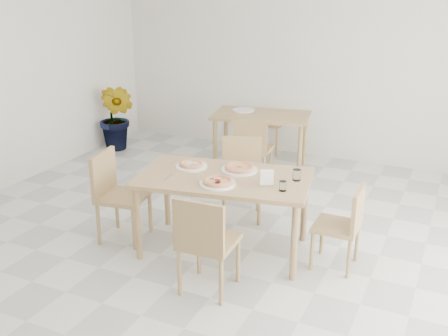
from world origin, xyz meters
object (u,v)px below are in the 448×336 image
at_px(plate_margherita, 239,170).
at_px(tumbler_a, 297,175).
at_px(chair_east, 345,222).
at_px(second_table, 261,121).
at_px(potted_plant, 117,118).
at_px(chair_west, 115,190).
at_px(plate_mushroom, 191,166).
at_px(pizza_pepperoni, 218,181).
at_px(pizza_margherita, 239,168).
at_px(tumbler_b, 283,186).
at_px(chair_back_s, 252,146).
at_px(plate_empty, 244,110).
at_px(chair_south, 205,239).
at_px(plate_pepperoni, 218,184).
at_px(chair_back_n, 271,117).
at_px(chair_north, 242,172).
at_px(napkin_holder, 267,178).
at_px(pizza_mushroom, 191,164).
at_px(main_table, 224,184).

bearing_deg(plate_margherita, tumbler_a, -0.32).
distance_m(chair_east, second_table, 2.73).
xyz_separation_m(chair_east, potted_plant, (-3.87, 1.97, 0.06)).
xyz_separation_m(chair_west, plate_mushroom, (0.68, 0.32, 0.24)).
height_order(pizza_pepperoni, potted_plant, potted_plant).
xyz_separation_m(chair_west, pizza_margherita, (1.13, 0.42, 0.27)).
relative_size(tumbler_b, chair_back_s, 0.10).
bearing_deg(plate_margherita, pizza_margherita, 104.04).
xyz_separation_m(plate_margherita, plate_empty, (-0.90, 2.19, 0.00)).
relative_size(chair_south, potted_plant, 0.86).
bearing_deg(chair_east, pizza_margherita, -91.89).
bearing_deg(plate_empty, plate_pepperoni, -71.38).
bearing_deg(pizza_margherita, potted_plant, 145.81).
bearing_deg(chair_back_n, plate_margherita, -77.45).
distance_m(chair_north, potted_plant, 2.92).
bearing_deg(tumbler_b, napkin_holder, 162.60).
xyz_separation_m(chair_west, plate_empty, (0.23, 2.61, 0.24)).
relative_size(tumbler_a, tumbler_b, 1.19).
bearing_deg(napkin_holder, chair_east, -10.60).
bearing_deg(chair_back_s, tumbler_b, 112.29).
distance_m(plate_pepperoni, napkin_holder, 0.43).
bearing_deg(chair_back_n, chair_west, -98.62).
bearing_deg(chair_back_n, pizza_pepperoni, -79.68).
distance_m(plate_mushroom, plate_pepperoni, 0.52).
bearing_deg(chair_east, chair_south, -45.37).
relative_size(chair_east, plate_empty, 2.62).
height_order(napkin_holder, second_table, napkin_holder).
bearing_deg(chair_west, plate_mushroom, -74.02).
bearing_deg(chair_south, napkin_holder, -112.22).
distance_m(chair_east, pizza_margherita, 1.09).
bearing_deg(potted_plant, pizza_mushroom, -40.49).
bearing_deg(main_table, napkin_holder, -16.93).
bearing_deg(tumbler_b, chair_west, -175.41).
height_order(chair_south, chair_back_n, chair_back_n).
distance_m(plate_pepperoni, pizza_pepperoni, 0.02).
xyz_separation_m(second_table, potted_plant, (-2.22, -0.20, -0.14)).
relative_size(pizza_margherita, pizza_pepperoni, 1.23).
distance_m(chair_south, pizza_pepperoni, 0.62).
height_order(tumbler_b, chair_back_n, chair_back_n).
bearing_deg(napkin_holder, plate_margherita, 119.92).
bearing_deg(chair_north, pizza_pepperoni, -102.53).
xyz_separation_m(pizza_margherita, potted_plant, (-2.84, 1.93, -0.28)).
relative_size(chair_north, pizza_mushroom, 2.99).
height_order(chair_east, plate_pepperoni, chair_east).
height_order(plate_pepperoni, tumbler_b, tumbler_b).
height_order(chair_north, plate_margherita, chair_north).
distance_m(plate_mushroom, pizza_margherita, 0.47).
relative_size(plate_margherita, napkin_holder, 2.41).
bearing_deg(second_table, potted_plant, 174.25).
bearing_deg(potted_plant, main_table, -37.40).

